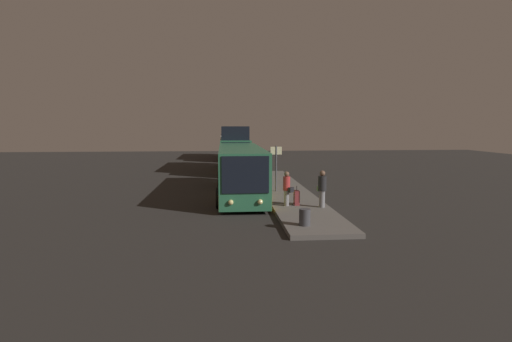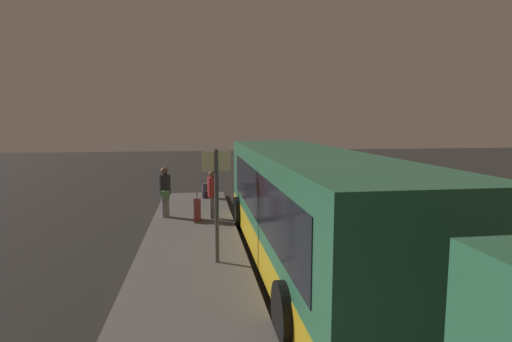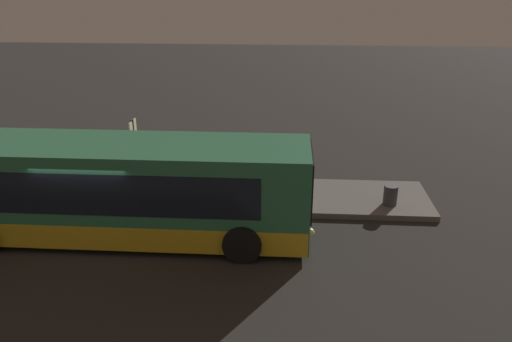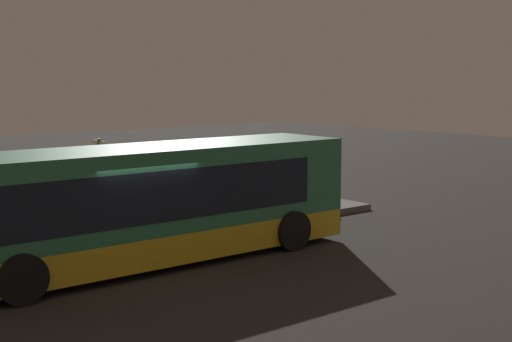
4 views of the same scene
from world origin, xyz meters
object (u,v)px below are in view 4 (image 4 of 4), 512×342
object	(u,v)px
bus_lead	(140,207)
trash_bin	(325,196)
passenger_waiting	(235,190)
suitcase	(220,207)
passenger_boarding	(216,182)
sign_post	(100,177)

from	to	relation	value
bus_lead	trash_bin	bearing A→B (deg)	14.75
passenger_waiting	trash_bin	world-z (taller)	passenger_waiting
suitcase	trash_bin	bearing A→B (deg)	-5.95
suitcase	passenger_boarding	bearing A→B (deg)	60.15
passenger_waiting	suitcase	distance (m)	0.78
bus_lead	passenger_waiting	world-z (taller)	bus_lead
bus_lead	trash_bin	xyz separation A→B (m)	(8.19, 2.16, -0.88)
passenger_boarding	trash_bin	bearing A→B (deg)	-121.26
bus_lead	trash_bin	distance (m)	8.51
passenger_boarding	bus_lead	bearing A→B (deg)	120.29
suitcase	sign_post	bearing A→B (deg)	-173.64
bus_lead	trash_bin	world-z (taller)	bus_lead
suitcase	sign_post	size ratio (longest dim) A/B	0.35
passenger_waiting	trash_bin	distance (m)	3.84
suitcase	trash_bin	world-z (taller)	suitcase
sign_post	suitcase	bearing A→B (deg)	6.36
passenger_boarding	trash_bin	size ratio (longest dim) A/B	2.70
trash_bin	suitcase	bearing A→B (deg)	174.05
bus_lead	sign_post	distance (m)	2.16
passenger_boarding	sign_post	size ratio (longest dim) A/B	0.65
bus_lead	trash_bin	size ratio (longest dim) A/B	17.03
suitcase	sign_post	distance (m)	4.38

